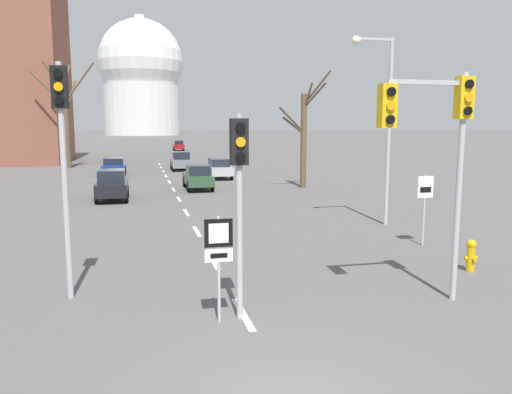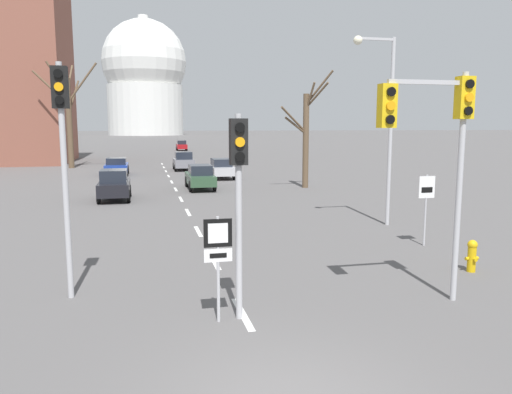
{
  "view_description": "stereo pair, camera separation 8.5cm",
  "coord_description": "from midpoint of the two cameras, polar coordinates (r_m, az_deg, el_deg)",
  "views": [
    {
      "loc": [
        -2.16,
        -6.62,
        4.18
      ],
      "look_at": [
        0.65,
        5.34,
        2.41
      ],
      "focal_mm": 35.0,
      "sensor_mm": 36.0,
      "label": 1
    },
    {
      "loc": [
        -2.08,
        -6.63,
        4.18
      ],
      "look_at": [
        0.65,
        5.34,
        2.41
      ],
      "focal_mm": 35.0,
      "sensor_mm": 36.0,
      "label": 2
    }
  ],
  "objects": [
    {
      "name": "lane_stripe_9",
      "position": [
        51.17,
        -10.84,
        3.35
      ],
      "size": [
        0.16,
        2.0,
        0.01
      ],
      "primitive_type": "cube",
      "color": "silver",
      "rests_on": "ground_plane"
    },
    {
      "name": "lane_stripe_4",
      "position": [
        28.83,
        -8.89,
        -0.24
      ],
      "size": [
        0.16,
        2.0,
        0.01
      ],
      "primitive_type": "cube",
      "color": "silver",
      "rests_on": "ground_plane"
    },
    {
      "name": "sedan_near_left",
      "position": [
        85.01,
        -8.87,
        5.84
      ],
      "size": [
        1.74,
        3.89,
        1.7
      ],
      "color": "maroon",
      "rests_on": "ground_plane"
    },
    {
      "name": "bare_tree_left_near",
      "position": [
        52.62,
        -20.96,
        8.75
      ],
      "size": [
        6.16,
        2.95,
        10.27
      ],
      "color": "brown",
      "rests_on": "ground_plane"
    },
    {
      "name": "lane_stripe_3",
      "position": [
        24.41,
        -8.07,
        -1.75
      ],
      "size": [
        0.16,
        2.0,
        0.01
      ],
      "primitive_type": "cube",
      "color": "silver",
      "rests_on": "ground_plane"
    },
    {
      "name": "route_sign_post",
      "position": [
        10.57,
        -4.52,
        -6.2
      ],
      "size": [
        0.6,
        0.08,
        2.3
      ],
      "color": "#B2B2B7",
      "rests_on": "ground_plane"
    },
    {
      "name": "lane_stripe_10",
      "position": [
        55.65,
        -11.04,
        3.73
      ],
      "size": [
        0.16,
        2.0,
        0.01
      ],
      "primitive_type": "cube",
      "color": "silver",
      "rests_on": "ground_plane"
    },
    {
      "name": "sedan_far_left",
      "position": [
        39.83,
        -4.35,
        3.31
      ],
      "size": [
        1.78,
        4.44,
        1.58
      ],
      "color": "#B7B7BC",
      "rests_on": "ground_plane"
    },
    {
      "name": "traffic_signal_near_right",
      "position": [
        12.16,
        19.81,
        7.29
      ],
      "size": [
        2.28,
        0.34,
        5.38
      ],
      "color": "#B2B2B7",
      "rests_on": "ground_plane"
    },
    {
      "name": "lane_stripe_1",
      "position": [
        15.67,
        -5.03,
        -7.3
      ],
      "size": [
        0.16,
        2.0,
        0.01
      ],
      "primitive_type": "cube",
      "color": "silver",
      "rests_on": "ground_plane"
    },
    {
      "name": "lane_stripe_2",
      "position": [
        20.01,
        -6.89,
        -3.92
      ],
      "size": [
        0.16,
        2.0,
        0.01
      ],
      "primitive_type": "cube",
      "color": "silver",
      "rests_on": "ground_plane"
    },
    {
      "name": "lane_stripe_8",
      "position": [
        46.69,
        -10.6,
        2.91
      ],
      "size": [
        0.16,
        2.0,
        0.01
      ],
      "primitive_type": "cube",
      "color": "silver",
      "rests_on": "ground_plane"
    },
    {
      "name": "sedan_far_right",
      "position": [
        43.9,
        -15.99,
        3.42
      ],
      "size": [
        1.93,
        3.97,
        1.47
      ],
      "color": "navy",
      "rests_on": "ground_plane"
    },
    {
      "name": "lane_stripe_0",
      "position": [
        11.45,
        -1.71,
        -13.19
      ],
      "size": [
        0.16,
        2.0,
        0.01
      ],
      "primitive_type": "cube",
      "color": "silver",
      "rests_on": "ground_plane"
    },
    {
      "name": "bare_tree_right_near",
      "position": [
        33.68,
        5.42,
        7.12
      ],
      "size": [
        3.5,
        1.76,
        7.74
      ],
      "color": "brown",
      "rests_on": "ground_plane"
    },
    {
      "name": "speed_limit_sign",
      "position": [
        18.23,
        18.61,
        -0.08
      ],
      "size": [
        0.6,
        0.08,
        2.5
      ],
      "color": "#B2B2B7",
      "rests_on": "ground_plane"
    },
    {
      "name": "sedan_distant_centre",
      "position": [
        29.21,
        -16.21,
        1.34
      ],
      "size": [
        1.76,
        3.92,
        1.73
      ],
      "color": "black",
      "rests_on": "ground_plane"
    },
    {
      "name": "fire_hydrant",
      "position": [
        15.69,
        23.21,
        -6.03
      ],
      "size": [
        0.4,
        0.34,
        0.93
      ],
      "color": "gold",
      "rests_on": "ground_plane"
    },
    {
      "name": "traffic_signal_near_left",
      "position": [
        12.58,
        -21.45,
        6.35
      ],
      "size": [
        0.36,
        0.34,
        5.63
      ],
      "color": "#B2B2B7",
      "rests_on": "ground_plane"
    },
    {
      "name": "capitol_dome",
      "position": [
        225.26,
        -12.99,
        13.15
      ],
      "size": [
        35.63,
        35.63,
        50.33
      ],
      "color": "silver",
      "rests_on": "ground_plane"
    },
    {
      "name": "lane_stripe_5",
      "position": [
        33.28,
        -9.49,
        0.86
      ],
      "size": [
        0.16,
        2.0,
        0.01
      ],
      "primitive_type": "cube",
      "color": "silver",
      "rests_on": "ground_plane"
    },
    {
      "name": "lane_stripe_6",
      "position": [
        37.74,
        -9.94,
        1.71
      ],
      "size": [
        0.16,
        2.0,
        0.01
      ],
      "primitive_type": "cube",
      "color": "silver",
      "rests_on": "ground_plane"
    },
    {
      "name": "traffic_signal_centre_tall",
      "position": [
        10.47,
        -2.16,
        2.27
      ],
      "size": [
        0.36,
        0.34,
        4.42
      ],
      "color": "#B2B2B7",
      "rests_on": "ground_plane"
    },
    {
      "name": "street_lamp_right",
      "position": [
        21.37,
        14.12,
        9.44
      ],
      "size": [
        1.82,
        0.36,
        7.7
      ],
      "color": "#B2B2B7",
      "rests_on": "ground_plane"
    },
    {
      "name": "sedan_near_right",
      "position": [
        47.43,
        -8.63,
        4.08
      ],
      "size": [
        1.85,
        3.89,
        1.74
      ],
      "color": "slate",
      "rests_on": "ground_plane"
    },
    {
      "name": "sedan_mid_centre",
      "position": [
        33.14,
        -6.74,
        2.32
      ],
      "size": [
        1.71,
        4.46,
        1.62
      ],
      "color": "#2D4C33",
      "rests_on": "ground_plane"
    },
    {
      "name": "lane_stripe_7",
      "position": [
        42.21,
        -10.31,
        2.37
      ],
      "size": [
        0.16,
        2.0,
        0.01
      ],
      "primitive_type": "cube",
      "color": "silver",
      "rests_on": "ground_plane"
    }
  ]
}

